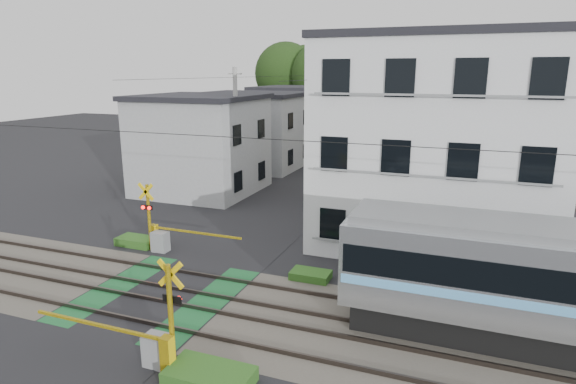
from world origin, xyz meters
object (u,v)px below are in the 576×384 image
at_px(crossing_signal_far, 159,236).
at_px(apartment_block, 437,142).
at_px(crossing_signal_near, 158,343).
at_px(pedestrian, 337,156).

xyz_separation_m(crossing_signal_far, apartment_block, (11.09, 5.84, 3.94)).
bearing_deg(crossing_signal_far, apartment_block, 27.78).
relative_size(crossing_signal_near, pedestrian, 3.04).
relative_size(crossing_signal_near, crossing_signal_far, 1.00).
bearing_deg(crossing_signal_near, pedestrian, 96.06).
distance_m(crossing_signal_far, apartment_block, 13.14).
bearing_deg(crossing_signal_near, crossing_signal_far, 125.29).
distance_m(crossing_signal_near, apartment_block, 14.95).
relative_size(crossing_signal_far, pedestrian, 3.04).
bearing_deg(crossing_signal_near, apartment_block, 65.78).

